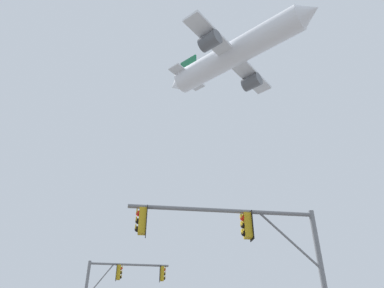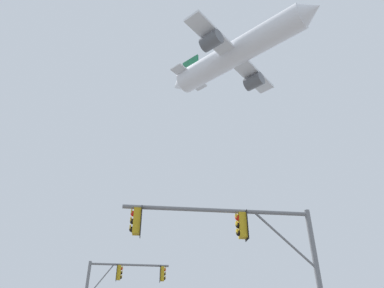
% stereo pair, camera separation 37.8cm
% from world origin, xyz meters
% --- Properties ---
extents(signal_pole_near, '(6.87, 0.84, 5.96)m').
position_xyz_m(signal_pole_near, '(2.27, 7.54, 4.54)').
color(signal_pole_near, slate).
rests_on(signal_pole_near, ground).
extents(airplane, '(22.85, 21.27, 7.58)m').
position_xyz_m(airplane, '(8.75, 36.62, 43.07)').
color(airplane, white).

